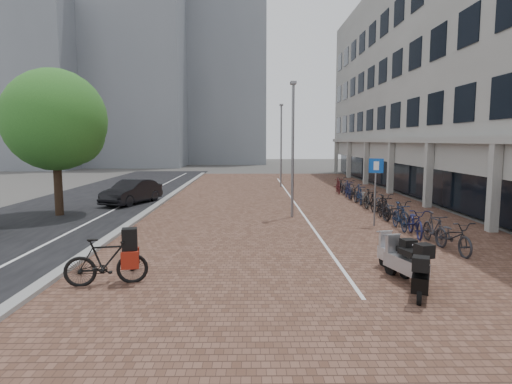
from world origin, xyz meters
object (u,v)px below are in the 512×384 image
object	(u,v)px
scooter_back	(406,261)
parking_sign	(376,180)
car_dark	(132,192)
scooter_front	(395,254)
hero_bike	(106,261)
scooter_mid	(421,274)

from	to	relation	value
scooter_back	parking_sign	bearing A→B (deg)	64.11
car_dark	scooter_back	size ratio (longest dim) A/B	2.48
scooter_back	parking_sign	world-z (taller)	parking_sign
scooter_front	hero_bike	bearing A→B (deg)	175.96
scooter_back	parking_sign	size ratio (longest dim) A/B	0.59
hero_bike	scooter_mid	bearing A→B (deg)	-109.14
car_dark	parking_sign	world-z (taller)	parking_sign
scooter_mid	scooter_back	size ratio (longest dim) A/B	0.96
car_dark	hero_bike	bearing A→B (deg)	-57.04
scooter_mid	scooter_back	world-z (taller)	scooter_back
parking_sign	scooter_back	bearing A→B (deg)	-77.46
scooter_front	scooter_back	size ratio (longest dim) A/B	0.93
hero_bike	scooter_back	bearing A→B (deg)	-101.48
car_dark	hero_bike	size ratio (longest dim) A/B	2.01
scooter_back	hero_bike	bearing A→B (deg)	164.90
scooter_front	scooter_mid	xyz separation A→B (m)	(0.00, -1.75, 0.01)
hero_bike	scooter_mid	world-z (taller)	hero_bike
scooter_mid	parking_sign	size ratio (longest dim) A/B	0.57
scooter_front	scooter_mid	size ratio (longest dim) A/B	0.97
hero_bike	scooter_front	distance (m)	7.19
hero_bike	parking_sign	bearing A→B (deg)	-62.10
hero_bike	parking_sign	world-z (taller)	parking_sign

